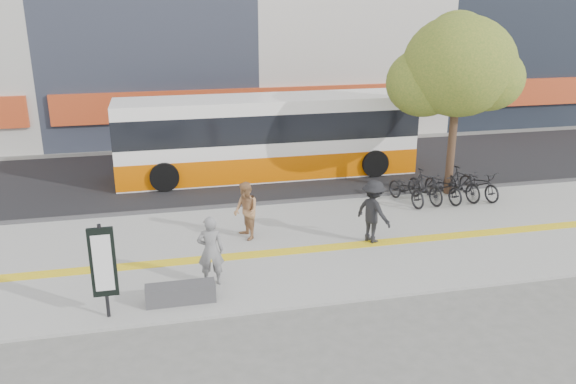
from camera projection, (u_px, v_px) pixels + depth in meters
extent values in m
plane|color=#60605B|center=(280.00, 271.00, 15.23)|extent=(120.00, 120.00, 0.00)
cube|color=gray|center=(269.00, 247.00, 16.61)|extent=(40.00, 7.00, 0.08)
cube|color=yellow|center=(272.00, 253.00, 16.13)|extent=(40.00, 0.45, 0.01)
cube|color=black|center=(233.00, 173.00, 23.54)|extent=(40.00, 8.00, 0.06)
cube|color=#323234|center=(249.00, 205.00, 19.83)|extent=(40.00, 0.25, 0.14)
cube|color=#BE411D|center=(259.00, 102.00, 28.00)|extent=(19.00, 0.50, 1.40)
cube|color=#323234|center=(181.00, 293.00, 13.48)|extent=(1.60, 0.45, 0.45)
cylinder|color=black|center=(104.00, 272.00, 12.59)|extent=(0.08, 0.08, 2.20)
cube|color=black|center=(103.00, 262.00, 12.52)|extent=(0.55, 0.08, 1.60)
cube|color=white|center=(103.00, 263.00, 12.47)|extent=(0.40, 0.02, 1.30)
cylinder|color=#3A241A|center=(451.00, 150.00, 20.55)|extent=(0.28, 0.28, 3.20)
ellipsoid|color=#426220|center=(459.00, 66.00, 19.62)|extent=(3.80, 3.80, 3.42)
ellipsoid|color=#426220|center=(424.00, 83.00, 20.07)|extent=(2.60, 2.60, 2.34)
ellipsoid|color=#426220|center=(488.00, 79.00, 19.57)|extent=(2.40, 2.40, 2.16)
ellipsoid|color=#426220|center=(458.00, 40.00, 20.17)|extent=(2.20, 2.20, 1.98)
cube|color=white|center=(267.00, 136.00, 22.86)|extent=(11.60, 2.42, 3.09)
cube|color=#CF5B01|center=(268.00, 161.00, 23.18)|extent=(11.61, 2.44, 0.97)
cube|color=black|center=(267.00, 123.00, 22.69)|extent=(11.61, 2.44, 1.06)
cylinder|color=black|center=(164.00, 177.00, 21.21)|extent=(1.06, 0.34, 1.06)
cylinder|color=black|center=(163.00, 159.00, 23.44)|extent=(1.06, 0.34, 1.06)
cylinder|color=black|center=(375.00, 163.00, 22.91)|extent=(1.06, 0.34, 1.06)
cylinder|color=black|center=(355.00, 148.00, 25.15)|extent=(1.06, 0.34, 1.06)
imported|color=black|center=(407.00, 189.00, 19.85)|extent=(1.09, 2.03, 1.01)
imported|color=black|center=(425.00, 186.00, 19.98)|extent=(0.94, 1.94, 1.13)
imported|color=black|center=(443.00, 186.00, 20.14)|extent=(1.09, 2.03, 1.01)
imported|color=black|center=(462.00, 184.00, 20.27)|extent=(0.94, 1.94, 1.13)
imported|color=black|center=(479.00, 184.00, 20.43)|extent=(1.09, 2.03, 1.01)
imported|color=black|center=(211.00, 251.00, 14.15)|extent=(0.68, 0.48, 1.77)
imported|color=#A3744C|center=(246.00, 211.00, 16.85)|extent=(0.83, 0.96, 1.70)
imported|color=black|center=(373.00, 212.00, 16.62)|extent=(1.16, 1.37, 1.84)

